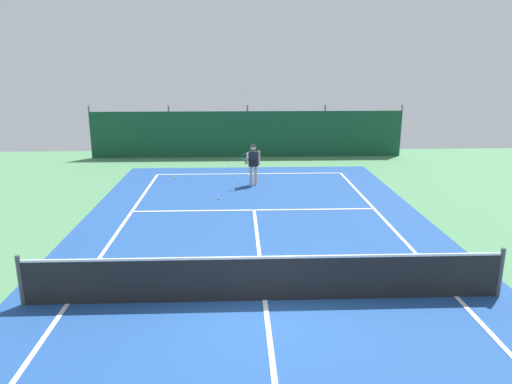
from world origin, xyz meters
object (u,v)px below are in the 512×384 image
Objects in this scene: tennis_ball_midcourt at (175,177)px; tennis_ball_by_sideline at (219,199)px; tennis_ball_near_player at (233,176)px; parked_car at (195,134)px; tennis_player at (253,162)px; tennis_net at (265,278)px.

tennis_ball_midcourt is 4.01m from tennis_ball_by_sideline.
tennis_ball_near_player is 0.02× the size of parked_car.
tennis_ball_by_sideline is at bearing 65.71° from tennis_player.
parked_car is at bearing 106.97° from tennis_ball_near_player.
tennis_net is at bearing -86.24° from tennis_ball_near_player.
parked_car is (-2.23, 7.32, 0.81)m from tennis_ball_near_player.
parked_car reaches higher than tennis_net.
tennis_ball_near_player and tennis_ball_by_sideline have the same top height.
parked_car is (-3.08, 8.89, -0.12)m from tennis_player.
tennis_net reaches higher than tennis_ball_midcourt.
tennis_player is 24.85× the size of tennis_ball_midcourt.
tennis_net is at bearing 96.98° from tennis_player.
tennis_ball_by_sideline is 0.02× the size of parked_car.
tennis_net is 9.92m from tennis_player.
tennis_ball_near_player is 3.73m from tennis_ball_by_sideline.
tennis_ball_midcourt is at bearing -174.42° from tennis_ball_near_player.
tennis_player is at bearing 115.90° from parked_car.
tennis_ball_midcourt and tennis_ball_by_sideline have the same top height.
tennis_ball_by_sideline is (-1.33, -2.14, -0.93)m from tennis_player.
tennis_ball_midcourt is 1.00× the size of tennis_ball_by_sideline.
parked_car reaches higher than tennis_ball_midcourt.
tennis_player reaches higher than tennis_ball_midcourt.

